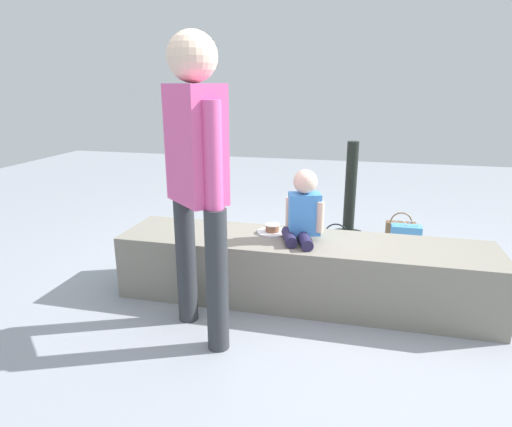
# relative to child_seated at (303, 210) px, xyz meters

# --- Properties ---
(ground_plane) EXTENTS (12.00, 12.00, 0.00)m
(ground_plane) POSITION_rel_child_seated_xyz_m (0.00, -0.00, -0.66)
(ground_plane) COLOR #8F949E
(concrete_ledge) EXTENTS (2.55, 0.56, 0.45)m
(concrete_ledge) POSITION_rel_child_seated_xyz_m (0.00, -0.00, -0.44)
(concrete_ledge) COLOR gray
(concrete_ledge) RESTS_ON ground_plane
(child_seated) EXTENTS (0.29, 0.35, 0.48)m
(child_seated) POSITION_rel_child_seated_xyz_m (0.00, 0.00, 0.00)
(child_seated) COLOR #262146
(child_seated) RESTS_ON concrete_ledge
(adult_standing) EXTENTS (0.42, 0.40, 1.74)m
(adult_standing) POSITION_rel_child_seated_xyz_m (-0.53, -0.58, 0.39)
(adult_standing) COLOR #2F3236
(adult_standing) RESTS_ON ground_plane
(cake_plate) EXTENTS (0.22, 0.22, 0.07)m
(cake_plate) POSITION_rel_child_seated_xyz_m (-0.23, 0.09, -0.19)
(cake_plate) COLOR white
(cake_plate) RESTS_ON concrete_ledge
(gift_bag) EXTENTS (0.25, 0.12, 0.37)m
(gift_bag) POSITION_rel_child_seated_xyz_m (0.77, 0.90, -0.50)
(gift_bag) COLOR #4C99E0
(gift_bag) RESTS_ON ground_plane
(railing_post) EXTENTS (0.36, 0.36, 0.96)m
(railing_post) POSITION_rel_child_seated_xyz_m (0.28, 1.40, -0.31)
(railing_post) COLOR black
(railing_post) RESTS_ON ground_plane
(water_bottle_near_gift) EXTENTS (0.07, 0.07, 0.20)m
(water_bottle_near_gift) POSITION_rel_child_seated_xyz_m (-0.14, 0.79, -0.57)
(water_bottle_near_gift) COLOR silver
(water_bottle_near_gift) RESTS_ON ground_plane
(party_cup_red) EXTENTS (0.07, 0.07, 0.10)m
(party_cup_red) POSITION_rel_child_seated_xyz_m (-0.43, 0.57, -0.61)
(party_cup_red) COLOR red
(party_cup_red) RESTS_ON ground_plane
(handbag_black_leather) EXTENTS (0.27, 0.13, 0.32)m
(handbag_black_leather) POSITION_rel_child_seated_xyz_m (0.19, 0.83, -0.55)
(handbag_black_leather) COLOR black
(handbag_black_leather) RESTS_ON ground_plane
(handbag_brown_canvas) EXTENTS (0.27, 0.11, 0.32)m
(handbag_brown_canvas) POSITION_rel_child_seated_xyz_m (0.76, 1.31, -0.54)
(handbag_brown_canvas) COLOR brown
(handbag_brown_canvas) RESTS_ON ground_plane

